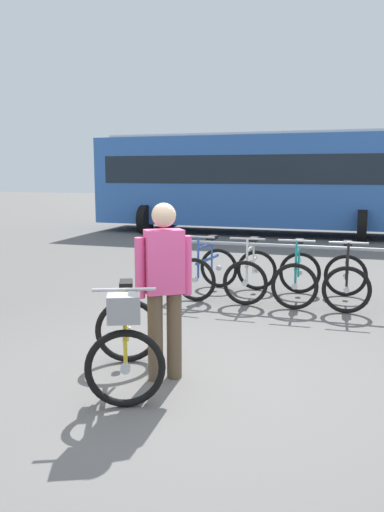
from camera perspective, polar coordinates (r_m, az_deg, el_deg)
The scene contains 9 objects.
ground_plane at distance 4.75m, azimuth -1.06°, elevation -14.38°, with size 80.00×80.00×0.00m, color #605E5B.
bike_rack_rail at distance 7.61m, azimuth 9.75°, elevation -0.24°, with size 3.21×0.13×0.88m.
racked_bike_blue at distance 8.07m, azimuth 1.74°, elevation -1.70°, with size 0.78×1.17×0.97m.
racked_bike_white at distance 7.91m, azimuth 6.62°, elevation -1.99°, with size 0.67×1.10×0.97m.
racked_bike_teal at distance 7.80m, azimuth 11.66°, elevation -2.27°, with size 0.68×1.13×0.98m.
racked_bike_black at distance 7.76m, azimuth 16.80°, elevation -2.54°, with size 0.68×1.10×0.97m.
featured_bicycle at distance 4.65m, azimuth -7.34°, elevation -9.10°, with size 1.02×1.26×0.97m.
person_with_featured_bike at distance 4.66m, azimuth -3.10°, elevation -3.08°, with size 0.46×0.36×1.64m.
bus_distant at distance 16.39m, azimuth 7.09°, elevation 8.63°, with size 10.06×3.56×3.08m.
Camera 1 is at (1.33, -4.14, 1.90)m, focal length 35.89 mm.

